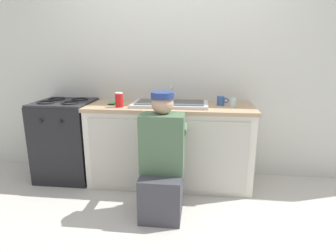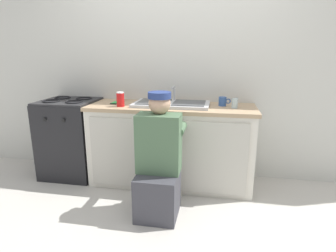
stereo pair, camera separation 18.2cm
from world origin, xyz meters
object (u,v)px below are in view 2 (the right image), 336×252
at_px(plumber_person, 158,165).
at_px(water_glass, 235,103).
at_px(soda_cup_red, 120,99).
at_px(sink_double_basin, 171,104).
at_px(cell_phone, 115,103).
at_px(coffee_mug, 223,101).
at_px(spice_bottle_pepper, 122,97).
at_px(stove_range, 71,138).

height_order(plumber_person, water_glass, plumber_person).
relative_size(soda_cup_red, water_glass, 1.52).
relative_size(sink_double_basin, cell_phone, 5.71).
distance_m(soda_cup_red, coffee_mug, 1.08).
bearing_deg(sink_double_basin, plumber_person, -90.19).
bearing_deg(spice_bottle_pepper, coffee_mug, -3.60).
distance_m(spice_bottle_pepper, coffee_mug, 1.14).
distance_m(soda_cup_red, cell_phone, 0.22).
bearing_deg(plumber_person, sink_double_basin, 89.81).
bearing_deg(coffee_mug, soda_cup_red, -167.81).
distance_m(sink_double_basin, cell_phone, 0.64).
xyz_separation_m(spice_bottle_pepper, cell_phone, (-0.04, -0.13, -0.04)).
bearing_deg(plumber_person, coffee_mug, 53.55).
xyz_separation_m(stove_range, spice_bottle_pepper, (0.60, 0.15, 0.48)).
relative_size(sink_double_basin, soda_cup_red, 5.26).
distance_m(stove_range, cell_phone, 0.71).
height_order(soda_cup_red, spice_bottle_pepper, soda_cup_red).
bearing_deg(sink_double_basin, soda_cup_red, -163.19).
distance_m(sink_double_basin, stove_range, 1.28).
bearing_deg(sink_double_basin, water_glass, -2.58).
bearing_deg(spice_bottle_pepper, sink_double_basin, -13.43).
bearing_deg(stove_range, spice_bottle_pepper, 13.71).
bearing_deg(plumber_person, stove_range, 151.24).
relative_size(plumber_person, coffee_mug, 8.76).
bearing_deg(water_glass, plumber_person, -136.26).
xyz_separation_m(stove_range, soda_cup_red, (0.69, -0.15, 0.50)).
xyz_separation_m(stove_range, water_glass, (1.85, -0.03, 0.48)).
bearing_deg(spice_bottle_pepper, cell_phone, -105.62).
height_order(stove_range, coffee_mug, coffee_mug).
relative_size(water_glass, spice_bottle_pepper, 0.95).
xyz_separation_m(stove_range, plumber_person, (1.20, -0.66, 0.01)).
relative_size(sink_double_basin, spice_bottle_pepper, 7.62).
height_order(water_glass, cell_phone, water_glass).
relative_size(spice_bottle_pepper, cell_phone, 0.75).
xyz_separation_m(stove_range, cell_phone, (0.56, 0.01, 0.43)).
distance_m(stove_range, plumber_person, 1.37).
xyz_separation_m(soda_cup_red, water_glass, (1.17, 0.13, -0.03)).
distance_m(plumber_person, coffee_mug, 1.02).
height_order(water_glass, coffee_mug, water_glass).
xyz_separation_m(soda_cup_red, coffee_mug, (1.05, 0.23, -0.03)).
bearing_deg(coffee_mug, sink_double_basin, -172.39).
bearing_deg(sink_double_basin, spice_bottle_pepper, 166.57).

